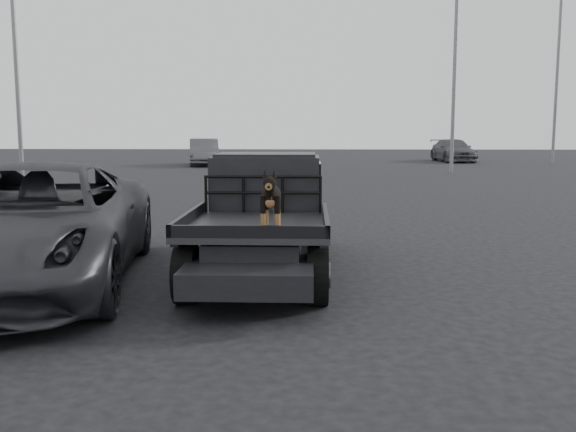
{
  "coord_description": "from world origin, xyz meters",
  "views": [
    {
      "loc": [
        0.97,
        -7.42,
        2.21
      ],
      "look_at": [
        0.7,
        -0.28,
        1.23
      ],
      "focal_mm": 40.0,
      "sensor_mm": 36.0,
      "label": 1
    }
  ],
  "objects_px": {
    "distant_car_b": "(453,150)",
    "dog": "(271,201)",
    "flatbed_ute": "(262,244)",
    "floodlight_far": "(560,19)",
    "floodlight_mid": "(457,9)",
    "parked_suv": "(29,225)",
    "distant_car_a": "(204,152)"
  },
  "relations": [
    {
      "from": "flatbed_ute",
      "to": "floodlight_far",
      "type": "distance_m",
      "value": 35.02
    },
    {
      "from": "parked_suv",
      "to": "floodlight_far",
      "type": "height_order",
      "value": "floodlight_far"
    },
    {
      "from": "distant_car_a",
      "to": "floodlight_mid",
      "type": "xyz_separation_m",
      "value": [
        13.34,
        -6.05,
        7.09
      ]
    },
    {
      "from": "flatbed_ute",
      "to": "dog",
      "type": "height_order",
      "value": "dog"
    },
    {
      "from": "distant_car_b",
      "to": "floodlight_far",
      "type": "distance_m",
      "value": 10.02
    },
    {
      "from": "dog",
      "to": "floodlight_far",
      "type": "height_order",
      "value": "floodlight_far"
    },
    {
      "from": "distant_car_b",
      "to": "dog",
      "type": "bearing_deg",
      "value": -110.82
    },
    {
      "from": "flatbed_ute",
      "to": "distant_car_a",
      "type": "bearing_deg",
      "value": 101.29
    },
    {
      "from": "distant_car_b",
      "to": "floodlight_mid",
      "type": "bearing_deg",
      "value": -107.65
    },
    {
      "from": "parked_suv",
      "to": "floodlight_mid",
      "type": "xyz_separation_m",
      "value": [
        10.83,
        23.35,
        7.02
      ]
    },
    {
      "from": "flatbed_ute",
      "to": "floodlight_mid",
      "type": "relative_size",
      "value": 0.37
    },
    {
      "from": "dog",
      "to": "distant_car_a",
      "type": "bearing_deg",
      "value": 101.19
    },
    {
      "from": "flatbed_ute",
      "to": "floodlight_mid",
      "type": "xyz_separation_m",
      "value": [
        7.64,
        22.51,
        7.42
      ]
    },
    {
      "from": "parked_suv",
      "to": "distant_car_b",
      "type": "distance_m",
      "value": 36.73
    },
    {
      "from": "distant_car_b",
      "to": "parked_suv",
      "type": "bearing_deg",
      "value": -116.23
    },
    {
      "from": "flatbed_ute",
      "to": "floodlight_far",
      "type": "height_order",
      "value": "floodlight_far"
    },
    {
      "from": "parked_suv",
      "to": "floodlight_far",
      "type": "xyz_separation_m",
      "value": [
        18.65,
        31.2,
        7.75
      ]
    },
    {
      "from": "floodlight_far",
      "to": "distant_car_a",
      "type": "bearing_deg",
      "value": -175.15
    },
    {
      "from": "distant_car_a",
      "to": "floodlight_far",
      "type": "relative_size",
      "value": 0.3
    },
    {
      "from": "dog",
      "to": "floodlight_far",
      "type": "xyz_separation_m",
      "value": [
        15.22,
        31.79,
        7.33
      ]
    },
    {
      "from": "dog",
      "to": "floodlight_mid",
      "type": "xyz_separation_m",
      "value": [
        7.41,
        23.94,
        6.59
      ]
    },
    {
      "from": "dog",
      "to": "floodlight_mid",
      "type": "distance_m",
      "value": 25.92
    },
    {
      "from": "parked_suv",
      "to": "flatbed_ute",
      "type": "bearing_deg",
      "value": 5.81
    },
    {
      "from": "flatbed_ute",
      "to": "parked_suv",
      "type": "height_order",
      "value": "parked_suv"
    },
    {
      "from": "floodlight_far",
      "to": "floodlight_mid",
      "type": "bearing_deg",
      "value": -134.88
    },
    {
      "from": "dog",
      "to": "distant_car_b",
      "type": "bearing_deg",
      "value": 74.23
    },
    {
      "from": "floodlight_mid",
      "to": "floodlight_far",
      "type": "height_order",
      "value": "floodlight_far"
    },
    {
      "from": "flatbed_ute",
      "to": "parked_suv",
      "type": "xyz_separation_m",
      "value": [
        -3.2,
        -0.84,
        0.4
      ]
    },
    {
      "from": "dog",
      "to": "floodlight_far",
      "type": "bearing_deg",
      "value": 64.42
    },
    {
      "from": "dog",
      "to": "distant_car_a",
      "type": "relative_size",
      "value": 0.15
    },
    {
      "from": "dog",
      "to": "distant_car_b",
      "type": "xyz_separation_m",
      "value": [
        9.84,
        34.84,
        -0.56
      ]
    },
    {
      "from": "dog",
      "to": "floodlight_far",
      "type": "distance_m",
      "value": 36.0
    }
  ]
}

